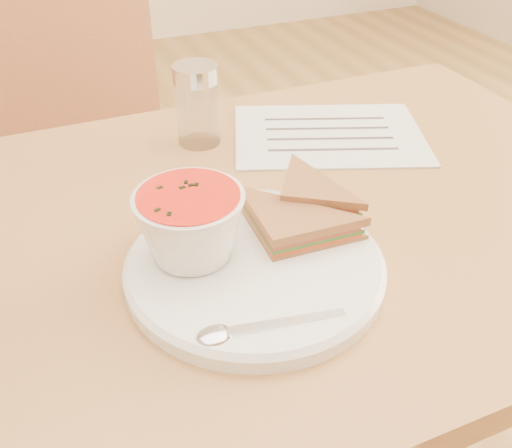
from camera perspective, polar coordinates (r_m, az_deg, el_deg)
name	(u,v)px	position (r m, az deg, el deg)	size (l,w,h in m)	color
dining_table	(282,390)	(1.00, 2.62, -16.26)	(1.00, 0.70, 0.75)	brown
chair_far	(126,218)	(1.24, -12.90, 0.59)	(0.41, 0.41, 0.93)	brown
plate	(255,267)	(0.63, -0.13, -4.30)	(0.28, 0.28, 0.02)	white
soup_bowl	(191,228)	(0.61, -6.53, -0.41)	(0.12, 0.12, 0.08)	white
sandwich_half_a	(273,254)	(0.60, 1.68, -2.99)	(0.12, 0.12, 0.04)	#9A6036
sandwich_half_b	(280,207)	(0.66, 2.40, 1.75)	(0.10, 0.10, 0.03)	#9A6036
spoon	(270,326)	(0.55, 1.38, -10.14)	(0.18, 0.04, 0.01)	silver
paper_menu	(329,134)	(0.91, 7.28, 8.89)	(0.29, 0.22, 0.00)	silver
condiment_shaker	(198,105)	(0.87, -5.87, 11.76)	(0.07, 0.07, 0.12)	silver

